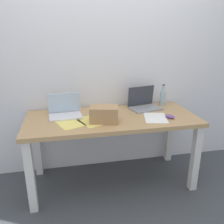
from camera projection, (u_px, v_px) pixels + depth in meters
name	position (u px, v px, depth m)	size (l,w,h in m)	color
ground_plane	(112.00, 180.00, 2.56)	(8.00, 8.00, 0.00)	#42474C
back_wall	(104.00, 55.00, 2.53)	(5.20, 0.08, 2.60)	white
desk	(112.00, 126.00, 2.35)	(1.69, 0.72, 0.74)	tan
laptop_left	(65.00, 112.00, 2.32)	(0.33, 0.25, 0.22)	silver
laptop_right	(144.00, 104.00, 2.56)	(0.36, 0.29, 0.24)	gray
beer_bottle	(163.00, 97.00, 2.66)	(0.07, 0.07, 0.24)	#99B7C1
computer_mouse	(170.00, 116.00, 2.28)	(0.06, 0.10, 0.03)	#724799
cardboard_box	(104.00, 114.00, 2.17)	(0.26, 0.17, 0.15)	tan
paper_sheet_front_left	(69.00, 123.00, 2.16)	(0.21, 0.30, 0.00)	#F4E06B
paper_yellow_folder	(92.00, 121.00, 2.20)	(0.21, 0.30, 0.00)	#F4E06B
paper_sheet_front_right	(155.00, 118.00, 2.29)	(0.21, 0.30, 0.00)	white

